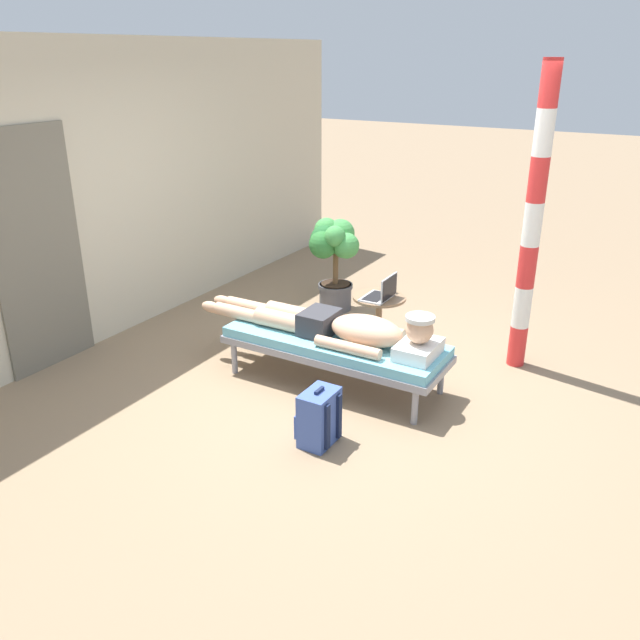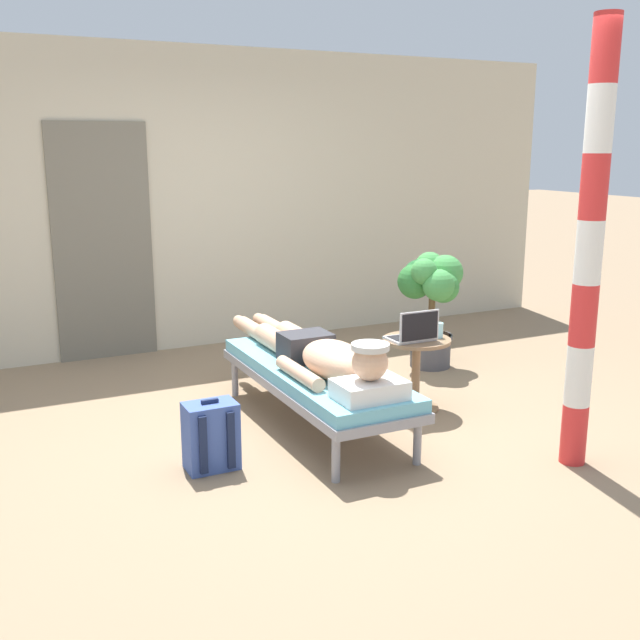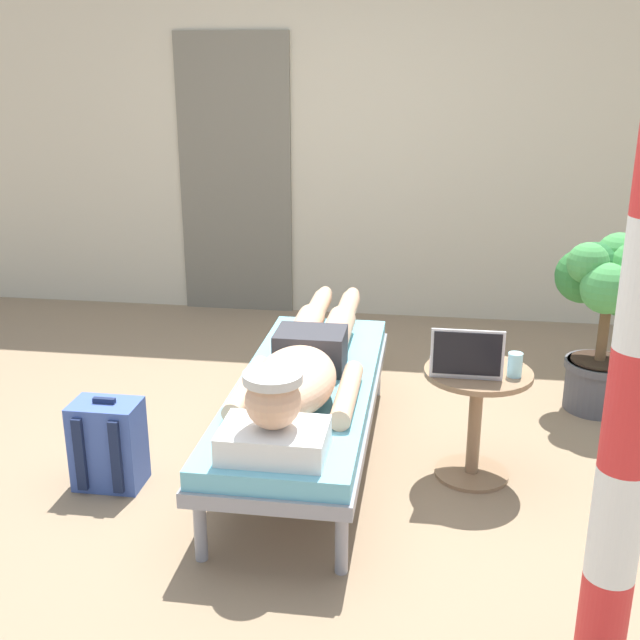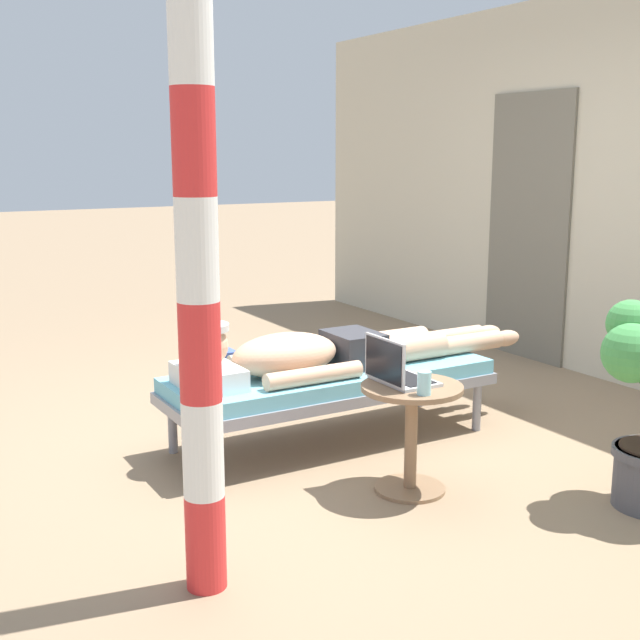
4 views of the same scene
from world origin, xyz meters
TOP-DOWN VIEW (x-y plane):
  - ground_plane at (0.00, 0.00)m, footprint 40.00×40.00m
  - house_wall_back at (0.07, 2.50)m, footprint 7.60×0.20m
  - house_door_panel at (-0.84, 2.39)m, footprint 0.84×0.03m
  - lounge_chair at (0.07, 0.07)m, footprint 0.64×1.86m
  - person_reclining at (0.07, 0.02)m, footprint 0.53×2.17m
  - side_table at (0.85, 0.05)m, footprint 0.48×0.48m
  - laptop at (0.79, -0.01)m, footprint 0.31×0.24m
  - drink_glass at (1.00, -0.00)m, footprint 0.06×0.06m
  - backpack at (-0.77, -0.27)m, footprint 0.30×0.26m
  - porch_post at (1.19, -1.14)m, footprint 0.15×0.15m

SIDE VIEW (x-z plane):
  - ground_plane at x=0.00m, z-range 0.00..0.00m
  - backpack at x=-0.77m, z-range -0.02..0.41m
  - lounge_chair at x=0.07m, z-range 0.14..0.56m
  - side_table at x=0.85m, z-range 0.09..0.62m
  - person_reclining at x=0.07m, z-range 0.36..0.68m
  - drink_glass at x=1.00m, z-range 0.52..0.63m
  - laptop at x=0.79m, z-range 0.47..0.69m
  - house_door_panel at x=-0.84m, z-range 0.00..2.04m
  - porch_post at x=1.19m, z-range 0.00..2.53m
  - house_wall_back at x=0.07m, z-range 0.00..2.70m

